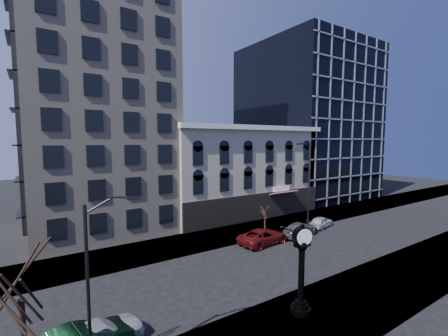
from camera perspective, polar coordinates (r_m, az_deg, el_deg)
ground at (r=25.40m, az=1.24°, el=-19.24°), size 160.00×160.00×0.00m
sidewalk_far at (r=31.82m, az=-7.19°, el=-14.01°), size 160.00×6.00×0.12m
sidewalk_near at (r=20.08m, az=15.83°, el=-26.37°), size 160.00×6.00×0.12m
cream_tower at (r=39.56m, az=-23.36°, el=17.66°), size 15.90×15.40×42.50m
victorian_row at (r=43.26m, az=2.44°, el=-0.79°), size 22.60×11.19×12.50m
glass_office at (r=60.36m, az=15.36°, el=8.34°), size 20.00×20.15×28.00m
street_clock at (r=19.57m, az=14.51°, el=-18.74°), size 1.26×1.26×5.54m
street_lamp_near at (r=13.76m, az=-22.22°, el=-12.75°), size 2.11×0.73×8.27m
street_lamp_far at (r=38.09m, az=15.20°, el=1.21°), size 2.69×0.41×10.41m
bare_tree_near at (r=13.71m, az=-34.44°, el=-16.25°), size 4.31×4.31×7.39m
bare_tree_far at (r=35.47m, az=7.84°, el=-7.56°), size 2.00×2.00×3.44m
car_far_a at (r=31.57m, az=7.45°, el=-12.80°), size 5.80×3.14×1.54m
car_far_b at (r=34.74m, az=14.33°, el=-11.26°), size 5.59×3.34×1.52m
car_far_c at (r=38.78m, az=17.98°, el=-9.74°), size 4.22×2.50×1.35m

